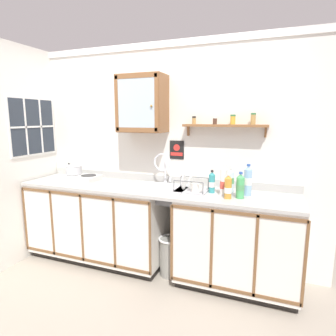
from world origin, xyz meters
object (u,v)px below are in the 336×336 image
saucepan (74,169)px  mug (196,188)px  hot_plate_stove (80,178)px  bottle_opaque_white_5 (224,182)px  dish_rack (190,188)px  warning_sign (177,150)px  bottle_soda_green_0 (240,186)px  bottle_water_blue_1 (248,181)px  wall_cabinet (142,104)px  bottle_water_clear_3 (231,181)px  trash_bin (170,255)px  bottle_juice_amber_2 (228,187)px  bottle_detergent_teal_4 (212,183)px  sink (159,189)px

saucepan → mug: (1.53, -0.10, -0.07)m
hot_plate_stove → saucepan: (-0.11, 0.02, 0.09)m
mug → bottle_opaque_white_5: bearing=5.6°
dish_rack → bottle_opaque_white_5: bearing=-6.7°
dish_rack → warning_sign: bearing=130.8°
bottle_soda_green_0 → dish_rack: 0.51m
bottle_water_blue_1 → wall_cabinet: (-1.14, 0.09, 0.74)m
mug → wall_cabinet: wall_cabinet is taller
hot_plate_stove → bottle_water_clear_3: bottle_water_clear_3 is taller
saucepan → bottle_opaque_white_5: 1.79m
mug → warning_sign: size_ratio=0.57×
warning_sign → bottle_water_clear_3: bearing=-16.9°
mug → trash_bin: size_ratio=0.28×
bottle_water_clear_3 → dish_rack: bottle_water_clear_3 is taller
saucepan → bottle_juice_amber_2: bottle_juice_amber_2 is taller
trash_bin → dish_rack: bearing=14.0°
bottle_soda_green_0 → bottle_detergent_teal_4: size_ratio=1.09×
hot_plate_stove → bottle_juice_amber_2: bearing=-4.5°
bottle_detergent_teal_4 → warning_sign: bearing=150.8°
bottle_soda_green_0 → trash_bin: bearing=177.4°
mug → warning_sign: bearing=132.5°
saucepan → warning_sign: bearing=11.7°
trash_bin → bottle_opaque_white_5: bearing=1.0°
saucepan → bottle_water_blue_1: (2.00, 0.02, 0.02)m
saucepan → bottle_soda_green_0: 1.95m
mug → warning_sign: warning_sign is taller
saucepan → bottle_soda_green_0: bearing=-3.3°
saucepan → bottle_soda_green_0: (1.95, -0.11, -0.01)m
bottle_soda_green_0 → warning_sign: size_ratio=1.20×
bottle_soda_green_0 → trash_bin: 1.07m
sink → bottle_juice_amber_2: bearing=-11.9°
hot_plate_stove → bottle_opaque_white_5: 1.68m
dish_rack → hot_plate_stove: bearing=179.6°
wall_cabinet → bottle_opaque_white_5: bearing=-10.7°
saucepan → wall_cabinet: bearing=6.9°
hot_plate_stove → bottle_water_clear_3: size_ratio=1.70×
bottle_juice_amber_2 → warning_sign: 0.81m
bottle_water_blue_1 → trash_bin: bottle_water_blue_1 is taller
bottle_water_clear_3 → bottle_detergent_teal_4: (-0.18, -0.06, -0.02)m
bottle_juice_amber_2 → bottle_opaque_white_5: (-0.06, 0.09, 0.03)m
bottle_soda_green_0 → trash_bin: (-0.69, 0.03, -0.82)m
bottle_water_clear_3 → bottle_juice_amber_2: bearing=-88.0°
mug → wall_cabinet: size_ratio=0.19×
bottle_water_clear_3 → warning_sign: (-0.63, 0.19, 0.26)m
bottle_water_blue_1 → wall_cabinet: bearing=175.7°
sink → bottle_detergent_teal_4: sink is taller
warning_sign → saucepan: bearing=-168.3°
bottle_detergent_teal_4 → bottle_water_blue_1: bearing=3.8°
sink → warning_sign: warning_sign is taller
warning_sign → sink: bearing=-112.5°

